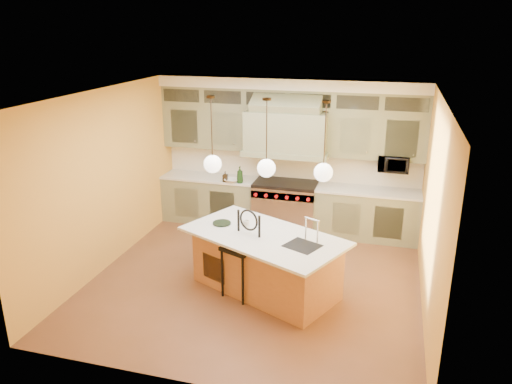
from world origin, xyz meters
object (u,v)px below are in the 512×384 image
(range, at_px, (285,205))
(kitchen_island, at_px, (266,261))
(counter_stool, at_px, (242,248))
(microwave, at_px, (393,163))

(range, xyz_separation_m, kitchen_island, (0.23, -2.40, -0.01))
(range, xyz_separation_m, counter_stool, (-0.08, -2.61, 0.26))
(counter_stool, bearing_deg, range, 110.40)
(kitchen_island, distance_m, counter_stool, 0.46)
(range, xyz_separation_m, microwave, (1.95, 0.11, 0.96))
(kitchen_island, bearing_deg, range, 120.16)
(kitchen_island, relative_size, counter_stool, 2.05)
(range, distance_m, microwave, 2.18)
(counter_stool, bearing_deg, microwave, 75.40)
(range, bearing_deg, kitchen_island, -84.59)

